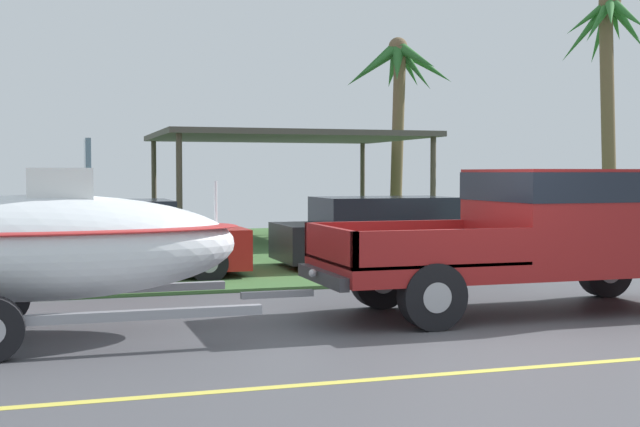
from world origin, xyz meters
name	(u,v)px	position (x,y,z in m)	size (l,w,h in m)	color
ground	(289,261)	(0.00, 8.38, -0.01)	(36.00, 22.00, 0.11)	#4C4C51
pickup_truck_towing	(546,233)	(1.58, 1.11, 1.05)	(5.72, 1.98, 1.90)	maroon
boat_on_trailer	(38,246)	(-4.89, 1.11, 1.03)	(5.67, 2.43, 2.24)	gray
parked_sedan_near	(392,233)	(1.60, 6.60, 0.67)	(4.66, 1.83, 1.38)	black
parked_sedan_far	(104,242)	(-3.90, 6.16, 0.67)	(4.68, 1.92, 1.38)	#B21E19
carport_awning	(284,139)	(1.17, 13.11, 2.76)	(6.81, 5.58, 2.89)	#4C4238
palm_tree_near_left	(609,54)	(11.02, 12.79, 5.36)	(2.77, 3.25, 7.22)	brown
palm_tree_mid	(397,80)	(5.13, 14.87, 4.63)	(3.34, 3.28, 5.89)	brown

